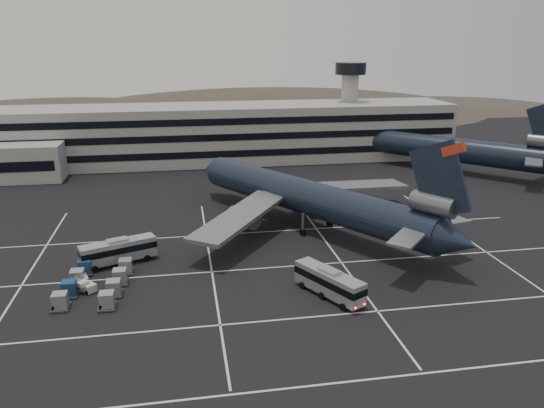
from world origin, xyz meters
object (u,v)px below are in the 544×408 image
Objects in this scene: tug_a at (82,279)px; uld_cluster at (95,283)px; trijet_main at (311,198)px; bus_far at (118,250)px; bus_near at (329,282)px.

uld_cluster is (1.93, -2.07, 0.30)m from tug_a.
uld_cluster is at bearing -66.32° from tug_a.
tug_a is at bearing 171.81° from trijet_main.
trijet_main is 31.04m from bus_far.
trijet_main is 4.01× the size of uld_cluster.
bus_far is at bearing 165.22° from trijet_main.
tug_a is at bearing 122.77° from bus_far.
trijet_main is at bearing -94.39° from bus_far.
trijet_main reaches higher than tug_a.
bus_far is at bearing 35.37° from tug_a.
bus_far is at bearing 122.52° from bus_near.
bus_far reaches higher than uld_cluster.
bus_far is 0.82× the size of uld_cluster.
bus_near is (-3.48, -23.76, -3.29)m from trijet_main.
uld_cluster is (-2.10, -7.76, -1.03)m from bus_far.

